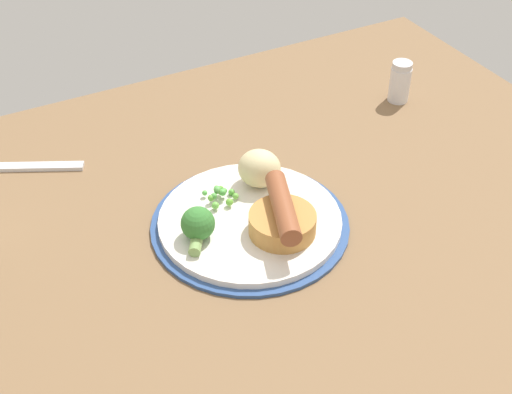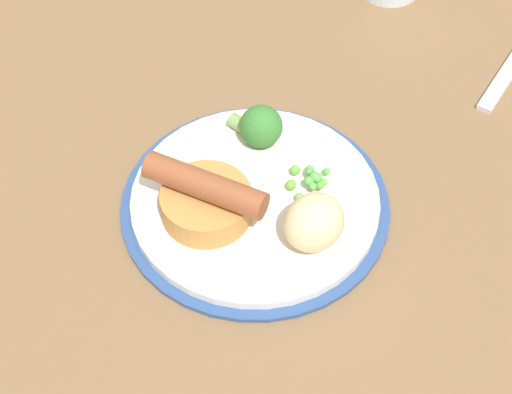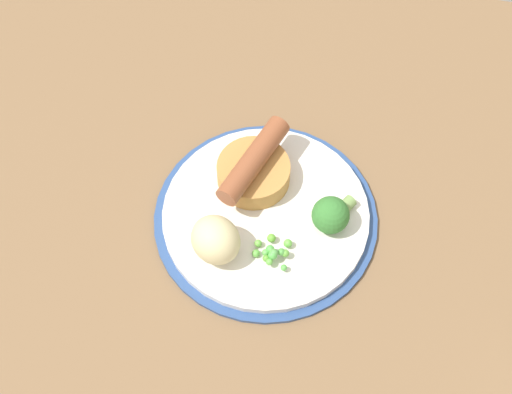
{
  "view_description": "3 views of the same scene",
  "coord_description": "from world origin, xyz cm",
  "px_view_note": "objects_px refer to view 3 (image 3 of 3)",
  "views": [
    {
      "loc": [
        -30.99,
        -61.65,
        62.58
      ],
      "look_at": [
        1.68,
        0.5,
        6.02
      ],
      "focal_mm": 50.0,
      "sensor_mm": 36.0,
      "label": 1
    },
    {
      "loc": [
        49.57,
        4.41,
        65.78
      ],
      "look_at": [
        1.77,
        -0.78,
        6.68
      ],
      "focal_mm": 60.0,
      "sensor_mm": 36.0,
      "label": 2
    },
    {
      "loc": [
        -8.59,
        44.33,
        87.64
      ],
      "look_at": [
        1.17,
        -1.29,
        7.34
      ],
      "focal_mm": 60.0,
      "sensor_mm": 36.0,
      "label": 3
    }
  ],
  "objects_px": {
    "potato_chunk_0": "(216,240)",
    "sausage_pudding": "(253,169)",
    "broccoli_floret_far": "(332,215)",
    "pea_pile": "(272,251)",
    "dinner_plate": "(264,217)"
  },
  "relations": [
    {
      "from": "potato_chunk_0",
      "to": "sausage_pudding",
      "type": "bearing_deg",
      "value": -101.61
    },
    {
      "from": "broccoli_floret_far",
      "to": "potato_chunk_0",
      "type": "bearing_deg",
      "value": -31.0
    },
    {
      "from": "pea_pile",
      "to": "potato_chunk_0",
      "type": "distance_m",
      "value": 0.06
    },
    {
      "from": "sausage_pudding",
      "to": "potato_chunk_0",
      "type": "xyz_separation_m",
      "value": [
        0.02,
        0.1,
        0.0
      ]
    },
    {
      "from": "dinner_plate",
      "to": "pea_pile",
      "type": "bearing_deg",
      "value": 111.76
    },
    {
      "from": "sausage_pudding",
      "to": "pea_pile",
      "type": "height_order",
      "value": "sausage_pudding"
    },
    {
      "from": "sausage_pudding",
      "to": "pea_pile",
      "type": "distance_m",
      "value": 0.1
    },
    {
      "from": "dinner_plate",
      "to": "potato_chunk_0",
      "type": "xyz_separation_m",
      "value": [
        0.04,
        0.06,
        0.03
      ]
    },
    {
      "from": "dinner_plate",
      "to": "broccoli_floret_far",
      "type": "height_order",
      "value": "broccoli_floret_far"
    },
    {
      "from": "potato_chunk_0",
      "to": "dinner_plate",
      "type": "bearing_deg",
      "value": -126.15
    },
    {
      "from": "sausage_pudding",
      "to": "potato_chunk_0",
      "type": "height_order",
      "value": "same"
    },
    {
      "from": "broccoli_floret_far",
      "to": "pea_pile",
      "type": "bearing_deg",
      "value": -14.97
    },
    {
      "from": "sausage_pudding",
      "to": "broccoli_floret_far",
      "type": "height_order",
      "value": "sausage_pudding"
    },
    {
      "from": "dinner_plate",
      "to": "sausage_pudding",
      "type": "relative_size",
      "value": 2.16
    },
    {
      "from": "broccoli_floret_far",
      "to": "dinner_plate",
      "type": "bearing_deg",
      "value": -55.63
    }
  ]
}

